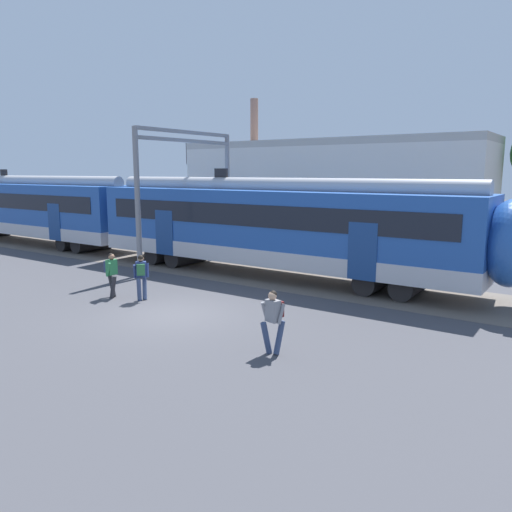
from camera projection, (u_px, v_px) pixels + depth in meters
ground_plane at (175, 314)px, 16.28m from camera, size 160.00×160.00×0.00m
track_bed at (108, 253)px, 28.37m from camera, size 80.00×4.40×0.01m
commuter_train at (136, 216)px, 26.59m from camera, size 38.05×3.07×4.73m
pedestrian_green at (111, 271)px, 18.26m from camera, size 0.64×0.53×1.67m
pedestrian_navy at (141, 274)px, 17.82m from camera, size 0.50×0.68×1.67m
pedestrian_grey at (274, 316)px, 12.57m from camera, size 0.62×0.60×1.67m
catenary_gantry at (187, 177)px, 24.18m from camera, size 0.24×6.64×6.53m
background_building at (328, 195)px, 29.89m from camera, size 18.07×5.00×9.20m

